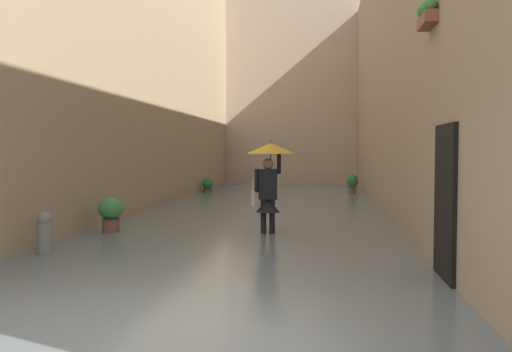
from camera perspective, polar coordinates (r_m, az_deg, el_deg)
ground_plane at (r=16.29m, az=1.17°, el=-3.84°), size 60.00×60.00×0.00m
flood_water at (r=16.28m, az=1.17°, el=-3.60°), size 7.46×28.65×0.13m
building_facade_left at (r=16.48m, az=16.27°, el=11.43°), size 2.04×26.65×8.77m
building_facade_right at (r=17.44m, az=-13.15°, el=13.13°), size 2.04×26.65×10.07m
building_facade_far at (r=28.54m, az=3.78°, el=8.93°), size 10.26×1.80×9.93m
person_wading at (r=11.13m, az=1.41°, el=0.69°), size 1.02×1.02×2.08m
potted_plant_near_right at (r=22.05m, az=-5.13°, el=-1.16°), size 0.46×0.46×0.73m
potted_plant_mid_left at (r=21.78m, az=10.15°, el=-0.83°), size 0.44×0.44×0.91m
potted_plant_far_right at (r=11.84m, az=-15.11°, el=-3.93°), size 0.53×0.53×0.85m
mooring_bollard at (r=9.70m, az=-21.42°, el=-5.98°), size 0.27×0.27×0.83m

